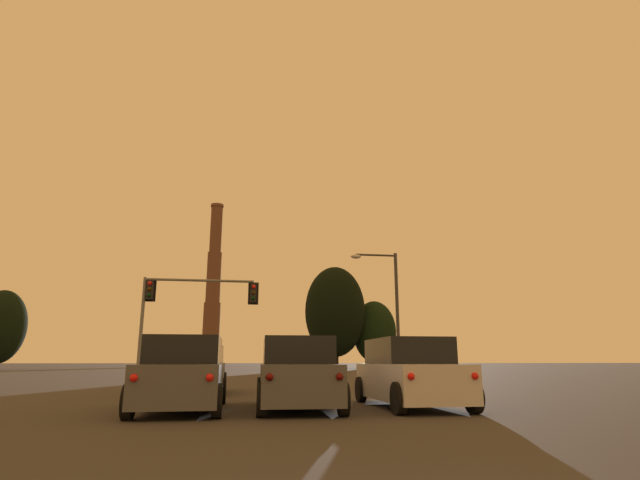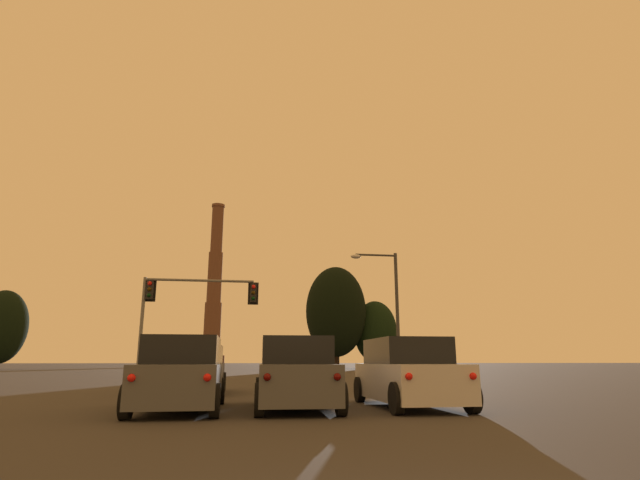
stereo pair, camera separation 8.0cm
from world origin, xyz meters
TOP-DOWN VIEW (x-y plane):
  - suv_left_lane_front at (-3.21, 18.00)m, footprint 2.10×4.91m
  - suv_left_lane_second at (-3.01, 10.81)m, footprint 2.13×4.91m
  - suv_right_lane_second at (3.09, 10.89)m, footprint 2.10×4.91m
  - suv_center_lane_second at (-0.06, 10.87)m, footprint 2.26×4.96m
  - traffic_light_overhead_left at (-4.75, 24.95)m, footprint 6.33×0.50m
  - street_lamp at (7.05, 25.71)m, footprint 2.89×0.36m
  - smokestack at (-9.61, 133.88)m, footprint 7.09×7.09m
  - treeline_right_mid at (20.75, 80.52)m, footprint 7.32×6.59m
  - treeline_center_right at (13.73, 79.23)m, footprint 10.01×9.01m
  - treeline_left_mid at (-37.83, 80.19)m, footprint 7.31×6.58m

SIDE VIEW (x-z plane):
  - suv_left_lane_front at x=-3.21m, z-range -0.03..1.83m
  - suv_left_lane_second at x=-3.01m, z-range -0.03..1.83m
  - suv_right_lane_second at x=3.09m, z-range -0.03..1.83m
  - suv_center_lane_second at x=-0.06m, z-range -0.03..1.83m
  - traffic_light_overhead_left at x=-4.75m, z-range 1.53..7.19m
  - street_lamp at x=7.05m, z-range 0.91..8.53m
  - treeline_right_mid at x=20.75m, z-range 0.47..11.71m
  - treeline_left_mid at x=-37.83m, z-range 0.38..12.26m
  - treeline_center_right at x=13.73m, z-range 0.91..17.68m
  - smokestack at x=-9.61m, z-range -4.71..39.33m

